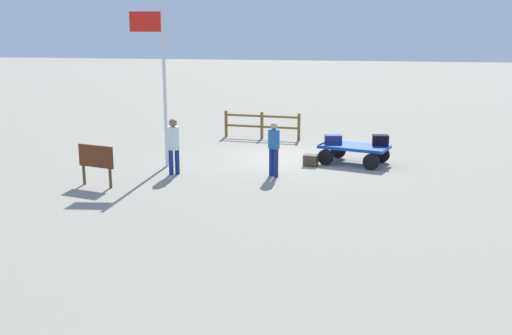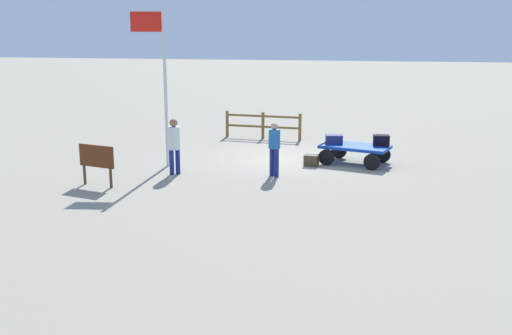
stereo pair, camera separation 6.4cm
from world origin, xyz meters
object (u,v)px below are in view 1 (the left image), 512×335
object	(u,v)px
suitcase_maroon	(311,160)
worker_trailing	(174,142)
luggage_cart	(353,150)
suitcase_dark	(333,139)
flagpole	(160,71)
signboard	(96,159)
suitcase_grey	(380,140)
worker_lead	(274,145)

from	to	relation	value
suitcase_maroon	worker_trailing	distance (m)	4.50
luggage_cart	suitcase_dark	bearing A→B (deg)	-13.85
flagpole	signboard	bearing A→B (deg)	70.57
suitcase_grey	suitcase_dark	distance (m)	1.53
suitcase_maroon	worker_trailing	size ratio (longest dim) A/B	0.29
suitcase_grey	worker_lead	bearing A→B (deg)	36.24
suitcase_grey	suitcase_maroon	size ratio (longest dim) A/B	1.09
suitcase_grey	suitcase_dark	world-z (taller)	suitcase_grey
suitcase_grey	suitcase_maroon	world-z (taller)	suitcase_grey
suitcase_maroon	signboard	distance (m)	6.79
suitcase_grey	luggage_cart	bearing A→B (deg)	9.15
luggage_cart	signboard	size ratio (longest dim) A/B	2.05
worker_trailing	signboard	distance (m)	2.44
suitcase_grey	worker_trailing	bearing A→B (deg)	23.09
suitcase_maroon	worker_trailing	bearing A→B (deg)	26.22
suitcase_grey	suitcase_maroon	bearing A→B (deg)	17.07
suitcase_grey	signboard	xyz separation A→B (m)	(7.87, 4.35, -0.01)
suitcase_grey	flagpole	xyz separation A→B (m)	(6.90, 1.58, 2.24)
luggage_cart	suitcase_maroon	bearing A→B (deg)	21.79
suitcase_grey	suitcase_dark	size ratio (longest dim) A/B	0.89
suitcase_dark	worker_lead	world-z (taller)	worker_lead
suitcase_dark	suitcase_maroon	bearing A→B (deg)	46.54
luggage_cart	suitcase_maroon	size ratio (longest dim) A/B	4.92
luggage_cart	flagpole	xyz separation A→B (m)	(6.04, 1.44, 2.56)
suitcase_maroon	worker_lead	world-z (taller)	worker_lead
luggage_cart	flagpole	size ratio (longest dim) A/B	0.49
worker_trailing	flagpole	world-z (taller)	flagpole
suitcase_grey	worker_trailing	size ratio (longest dim) A/B	0.31
worker_trailing	flagpole	bearing A→B (deg)	-55.23
suitcase_maroon	flagpole	xyz separation A→B (m)	(4.70, 0.90, 2.85)
suitcase_grey	suitcase_maroon	xyz separation A→B (m)	(2.20, 0.67, -0.61)
signboard	worker_lead	bearing A→B (deg)	-156.65
luggage_cart	worker_trailing	world-z (taller)	worker_trailing
flagpole	suitcase_dark	bearing A→B (deg)	-163.35
suitcase_dark	flagpole	bearing A→B (deg)	16.65
suitcase_dark	suitcase_grey	bearing A→B (deg)	178.90
luggage_cart	flagpole	world-z (taller)	flagpole
suitcase_grey	signboard	size ratio (longest dim) A/B	0.46
suitcase_dark	flagpole	distance (m)	6.04
luggage_cart	suitcase_grey	world-z (taller)	suitcase_grey
signboard	worker_trailing	bearing A→B (deg)	-134.79
suitcase_maroon	worker_trailing	world-z (taller)	worker_trailing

